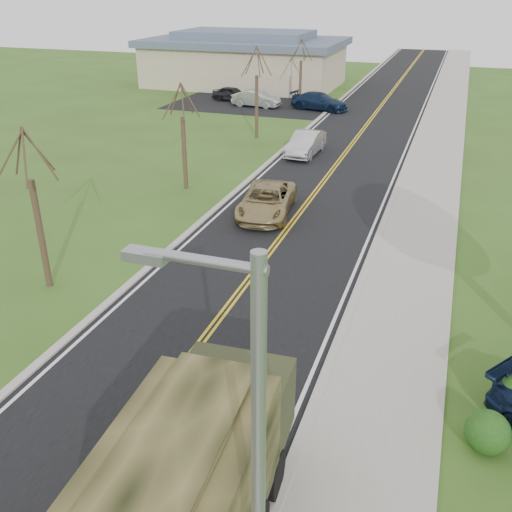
% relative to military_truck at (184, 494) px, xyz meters
% --- Properties ---
extents(road, '(8.00, 120.00, 0.01)m').
position_rel_military_truck_xyz_m(road, '(-3.00, 38.81, -2.06)').
color(road, black).
rests_on(road, ground).
extents(curb_right, '(0.30, 120.00, 0.12)m').
position_rel_military_truck_xyz_m(curb_right, '(1.15, 38.81, -2.01)').
color(curb_right, '#9E998E').
rests_on(curb_right, ground).
extents(sidewalk_right, '(3.20, 120.00, 0.10)m').
position_rel_military_truck_xyz_m(sidewalk_right, '(2.90, 38.81, -2.02)').
color(sidewalk_right, '#9E998E').
rests_on(sidewalk_right, ground).
extents(curb_left, '(0.30, 120.00, 0.10)m').
position_rel_military_truck_xyz_m(curb_left, '(-7.15, 38.81, -2.02)').
color(curb_left, '#9E998E').
rests_on(curb_left, ground).
extents(street_light, '(1.65, 0.22, 8.00)m').
position_rel_military_truck_xyz_m(street_light, '(1.90, -1.69, 2.36)').
color(street_light, gray).
rests_on(street_light, ground).
extents(bare_tree_a, '(1.93, 2.26, 6.08)m').
position_rel_military_truck_xyz_m(bare_tree_a, '(-10.00, 8.81, 0.56)').
color(bare_tree_a, '#38281C').
rests_on(bare_tree_a, ground).
extents(bare_tree_b, '(1.83, 2.14, 5.73)m').
position_rel_military_truck_xyz_m(bare_tree_b, '(-10.00, 20.81, 0.41)').
color(bare_tree_b, '#38281C').
rests_on(bare_tree_b, ground).
extents(bare_tree_c, '(2.04, 2.39, 6.42)m').
position_rel_military_truck_xyz_m(bare_tree_c, '(-10.00, 32.81, 0.71)').
color(bare_tree_c, '#38281C').
rests_on(bare_tree_c, ground).
extents(bare_tree_d, '(1.88, 2.20, 5.91)m').
position_rel_military_truck_xyz_m(bare_tree_d, '(-10.00, 44.81, 0.48)').
color(bare_tree_d, '#38281C').
rests_on(bare_tree_d, ground).
extents(commercial_building, '(25.50, 21.50, 5.65)m').
position_rel_military_truck_xyz_m(commercial_building, '(-18.98, 54.78, 0.62)').
color(commercial_building, tan).
rests_on(commercial_building, ground).
extents(military_truck, '(2.90, 7.37, 3.61)m').
position_rel_military_truck_xyz_m(military_truck, '(0.00, 0.00, 0.00)').
color(military_truck, black).
rests_on(military_truck, ground).
extents(suv_champagne, '(3.04, 5.45, 1.44)m').
position_rel_military_truck_xyz_m(suv_champagne, '(-4.52, 18.53, -1.35)').
color(suv_champagne, '#9D8A59').
rests_on(suv_champagne, ground).
extents(sedan_silver, '(1.79, 4.66, 1.51)m').
position_rel_military_truck_xyz_m(sedan_silver, '(-5.45, 29.60, -1.31)').
color(sedan_silver, silver).
rests_on(sedan_silver, ground).
extents(lot_car_dark, '(4.17, 2.19, 1.35)m').
position_rel_military_truck_xyz_m(lot_car_dark, '(-16.85, 45.48, -1.39)').
color(lot_car_dark, black).
rests_on(lot_car_dark, ground).
extents(lot_car_silver, '(4.52, 1.84, 1.46)m').
position_rel_military_truck_xyz_m(lot_car_silver, '(-13.81, 43.66, -1.34)').
color(lot_car_silver, '#AAAAAF').
rests_on(lot_car_silver, ground).
extents(lot_car_navy, '(5.51, 3.08, 1.51)m').
position_rel_military_truck_xyz_m(lot_car_navy, '(-8.00, 44.18, -1.31)').
color(lot_car_navy, '#0F1F3A').
rests_on(lot_car_navy, ground).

